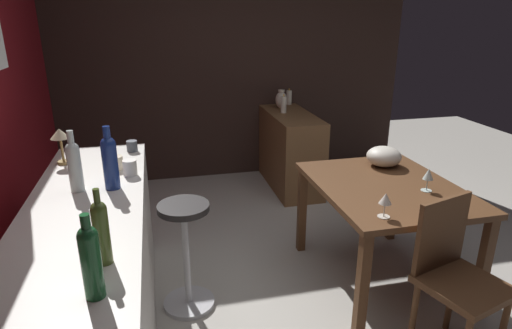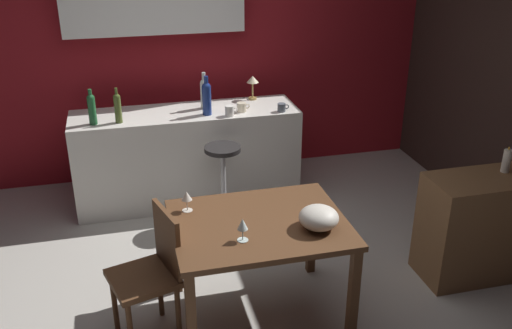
{
  "view_description": "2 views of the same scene",
  "coord_description": "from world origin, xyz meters",
  "px_view_note": "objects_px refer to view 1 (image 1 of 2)",
  "views": [
    {
      "loc": [
        -2.29,
        1.0,
        1.83
      ],
      "look_at": [
        0.33,
        0.38,
        0.88
      ],
      "focal_mm": 30.13,
      "sensor_mm": 36.0,
      "label": 1
    },
    {
      "loc": [
        -0.69,
        -3.59,
        2.59
      ],
      "look_at": [
        0.25,
        0.18,
        0.85
      ],
      "focal_mm": 39.61,
      "sensor_mm": 36.0,
      "label": 2
    }
  ],
  "objects_px": {
    "wine_glass_left": "(428,175)",
    "fruit_bowl": "(384,156)",
    "sideboard_cabinet": "(290,150)",
    "counter_lamp": "(60,138)",
    "wine_bottle_green": "(91,259)",
    "wine_glass_right": "(385,200)",
    "cup_slate": "(132,146)",
    "chair_near_window": "(454,273)",
    "wine_bottle_clear": "(74,164)",
    "bar_stool": "(186,253)",
    "pillar_candle_tall": "(289,98)",
    "vase_ceramic_ivory": "(281,100)",
    "wine_bottle_olive": "(101,230)",
    "dining_table": "(385,197)",
    "pillar_candle_short": "(284,105)",
    "wine_bottle_cobalt": "(110,160)",
    "cup_cream": "(116,163)",
    "cup_white": "(130,168)"
  },
  "relations": [
    {
      "from": "cup_slate",
      "to": "wine_bottle_green",
      "type": "bearing_deg",
      "value": 177.62
    },
    {
      "from": "vase_ceramic_ivory",
      "to": "dining_table",
      "type": "bearing_deg",
      "value": -177.38
    },
    {
      "from": "bar_stool",
      "to": "fruit_bowl",
      "type": "distance_m",
      "value": 1.62
    },
    {
      "from": "wine_bottle_cobalt",
      "to": "pillar_candle_tall",
      "type": "xyz_separation_m",
      "value": [
        2.37,
        -1.79,
        -0.17
      ]
    },
    {
      "from": "wine_bottle_olive",
      "to": "chair_near_window",
      "type": "bearing_deg",
      "value": -86.08
    },
    {
      "from": "wine_bottle_cobalt",
      "to": "cup_cream",
      "type": "xyz_separation_m",
      "value": [
        0.32,
        0.0,
        -0.12
      ]
    },
    {
      "from": "bar_stool",
      "to": "wine_glass_left",
      "type": "bearing_deg",
      "value": -96.38
    },
    {
      "from": "wine_bottle_cobalt",
      "to": "cup_white",
      "type": "height_order",
      "value": "wine_bottle_cobalt"
    },
    {
      "from": "bar_stool",
      "to": "wine_bottle_green",
      "type": "bearing_deg",
      "value": 160.82
    },
    {
      "from": "counter_lamp",
      "to": "wine_bottle_olive",
      "type": "bearing_deg",
      "value": -164.17
    },
    {
      "from": "wine_glass_left",
      "to": "vase_ceramic_ivory",
      "type": "bearing_deg",
      "value": 7.3
    },
    {
      "from": "wine_glass_right",
      "to": "cup_slate",
      "type": "xyz_separation_m",
      "value": [
        1.08,
        1.39,
        0.09
      ]
    },
    {
      "from": "wine_bottle_olive",
      "to": "cup_white",
      "type": "distance_m",
      "value": 0.99
    },
    {
      "from": "bar_stool",
      "to": "pillar_candle_short",
      "type": "xyz_separation_m",
      "value": [
        1.91,
        -1.21,
        0.52
      ]
    },
    {
      "from": "dining_table",
      "to": "pillar_candle_short",
      "type": "relative_size",
      "value": 5.67
    },
    {
      "from": "wine_bottle_olive",
      "to": "pillar_candle_tall",
      "type": "xyz_separation_m",
      "value": [
        3.16,
        -1.76,
        -0.14
      ]
    },
    {
      "from": "dining_table",
      "to": "cup_cream",
      "type": "distance_m",
      "value": 1.79
    },
    {
      "from": "wine_glass_left",
      "to": "fruit_bowl",
      "type": "xyz_separation_m",
      "value": [
        0.5,
        0.03,
        -0.03
      ]
    },
    {
      "from": "wine_bottle_cobalt",
      "to": "vase_ceramic_ivory",
      "type": "relative_size",
      "value": 1.74
    },
    {
      "from": "wine_bottle_cobalt",
      "to": "pillar_candle_tall",
      "type": "bearing_deg",
      "value": -36.97
    },
    {
      "from": "cup_slate",
      "to": "cup_white",
      "type": "relative_size",
      "value": 0.94
    },
    {
      "from": "pillar_candle_tall",
      "to": "dining_table",
      "type": "bearing_deg",
      "value": 178.86
    },
    {
      "from": "fruit_bowl",
      "to": "cup_cream",
      "type": "distance_m",
      "value": 1.92
    },
    {
      "from": "counter_lamp",
      "to": "wine_bottle_green",
      "type": "bearing_deg",
      "value": -166.77
    },
    {
      "from": "sideboard_cabinet",
      "to": "wine_glass_left",
      "type": "distance_m",
      "value": 2.09
    },
    {
      "from": "pillar_candle_short",
      "to": "wine_bottle_cobalt",
      "type": "bearing_deg",
      "value": 140.95
    },
    {
      "from": "wine_glass_right",
      "to": "wine_bottle_green",
      "type": "bearing_deg",
      "value": 112.77
    },
    {
      "from": "bar_stool",
      "to": "pillar_candle_short",
      "type": "relative_size",
      "value": 3.62
    },
    {
      "from": "cup_slate",
      "to": "vase_ceramic_ivory",
      "type": "relative_size",
      "value": 0.54
    },
    {
      "from": "bar_stool",
      "to": "wine_glass_left",
      "type": "distance_m",
      "value": 1.63
    },
    {
      "from": "cup_white",
      "to": "pillar_candle_tall",
      "type": "relative_size",
      "value": 0.62
    },
    {
      "from": "wine_glass_left",
      "to": "counter_lamp",
      "type": "xyz_separation_m",
      "value": [
        0.62,
        2.28,
        0.23
      ]
    },
    {
      "from": "wine_bottle_olive",
      "to": "pillar_candle_short",
      "type": "xyz_separation_m",
      "value": [
        2.76,
        -1.57,
        -0.14
      ]
    },
    {
      "from": "chair_near_window",
      "to": "counter_lamp",
      "type": "bearing_deg",
      "value": 60.86
    },
    {
      "from": "wine_glass_left",
      "to": "wine_glass_right",
      "type": "distance_m",
      "value": 0.54
    },
    {
      "from": "sideboard_cabinet",
      "to": "bar_stool",
      "type": "xyz_separation_m",
      "value": [
        -1.85,
        1.28,
        -0.02
      ]
    },
    {
      "from": "wine_glass_right",
      "to": "wine_bottle_olive",
      "type": "xyz_separation_m",
      "value": [
        -0.4,
        1.45,
        0.2
      ]
    },
    {
      "from": "fruit_bowl",
      "to": "wine_bottle_cobalt",
      "type": "relative_size",
      "value": 0.72
    },
    {
      "from": "wine_glass_left",
      "to": "pillar_candle_tall",
      "type": "bearing_deg",
      "value": 3.49
    },
    {
      "from": "cup_slate",
      "to": "vase_ceramic_ivory",
      "type": "xyz_separation_m",
      "value": [
        1.52,
        -1.56,
        -0.02
      ]
    },
    {
      "from": "pillar_candle_short",
      "to": "fruit_bowl",
      "type": "bearing_deg",
      "value": -168.94
    },
    {
      "from": "wine_bottle_cobalt",
      "to": "vase_ceramic_ivory",
      "type": "xyz_separation_m",
      "value": [
        2.2,
        -1.64,
        -0.15
      ]
    },
    {
      "from": "dining_table",
      "to": "bar_stool",
      "type": "distance_m",
      "value": 1.38
    },
    {
      "from": "chair_near_window",
      "to": "wine_bottle_clear",
      "type": "height_order",
      "value": "wine_bottle_clear"
    },
    {
      "from": "pillar_candle_short",
      "to": "wine_glass_right",
      "type": "bearing_deg",
      "value": 177.03
    },
    {
      "from": "cup_slate",
      "to": "vase_ceramic_ivory",
      "type": "distance_m",
      "value": 2.17
    },
    {
      "from": "cup_cream",
      "to": "pillar_candle_short",
      "type": "bearing_deg",
      "value": -44.16
    },
    {
      "from": "wine_bottle_olive",
      "to": "wine_bottle_green",
      "type": "bearing_deg",
      "value": 176.89
    },
    {
      "from": "wine_bottle_green",
      "to": "wine_bottle_olive",
      "type": "relative_size",
      "value": 1.0
    },
    {
      "from": "wine_glass_right",
      "to": "counter_lamp",
      "type": "xyz_separation_m",
      "value": [
        0.9,
        1.82,
        0.23
      ]
    }
  ]
}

